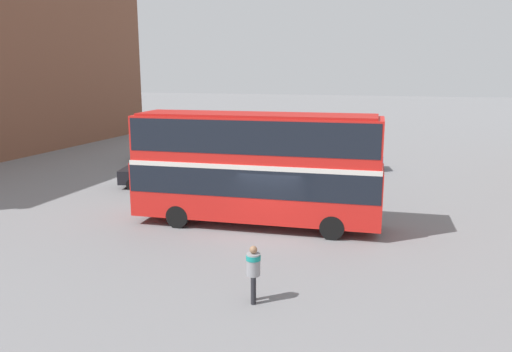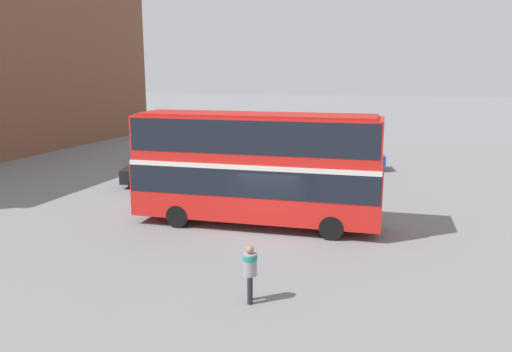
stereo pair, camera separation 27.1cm
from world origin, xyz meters
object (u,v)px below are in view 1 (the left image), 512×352
Objects in this scene: parked_car_kerb_near at (161,150)px; parked_car_side_street at (351,157)px; pedestrian_foreground at (253,268)px; parked_car_kerb_far at (160,173)px; double_decker_bus at (256,163)px.

parked_car_side_street reaches higher than parked_car_kerb_near.
parked_car_kerb_near is at bearing -73.77° from pedestrian_foreground.
parked_car_kerb_far is 1.09× the size of parked_car_side_street.
parked_car_kerb_far is (-7.36, 5.23, -1.93)m from double_decker_bus.
parked_car_kerb_near is 13.68m from parked_car_side_street.
parked_car_kerb_far is (3.94, -7.60, -0.00)m from parked_car_kerb_near.
double_decker_bus is 2.30× the size of parked_car_kerb_far.
double_decker_bus is at bearing -91.05° from pedestrian_foreground.
double_decker_bus is 2.30× the size of parked_car_kerb_near.
parked_car_kerb_near is 8.56m from parked_car_kerb_far.
parked_car_side_street is at bearing -108.53° from pedestrian_foreground.
pedestrian_foreground is 0.37× the size of parked_car_kerb_far.
double_decker_bus is 2.51× the size of parked_car_side_street.
pedestrian_foreground is at bearing -102.56° from parked_car_side_street.
pedestrian_foreground reaches higher than parked_car_kerb_near.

